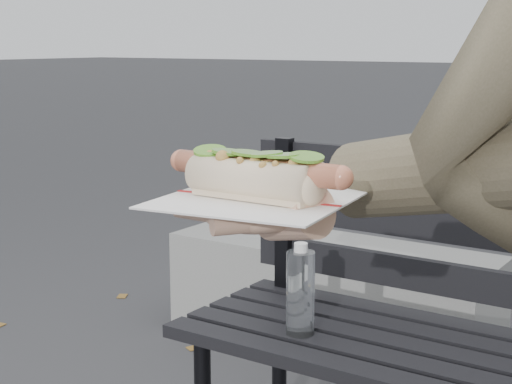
# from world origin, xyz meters

# --- Properties ---
(concrete_block) EXTENTS (1.20, 0.40, 0.40)m
(concrete_block) POSITION_xyz_m (-0.88, 1.68, 0.20)
(concrete_block) COLOR slate
(concrete_block) RESTS_ON ground
(held_hotdog) EXTENTS (0.64, 0.31, 0.20)m
(held_hotdog) POSITION_xyz_m (0.18, -0.03, 1.00)
(held_hotdog) COLOR #4B4632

